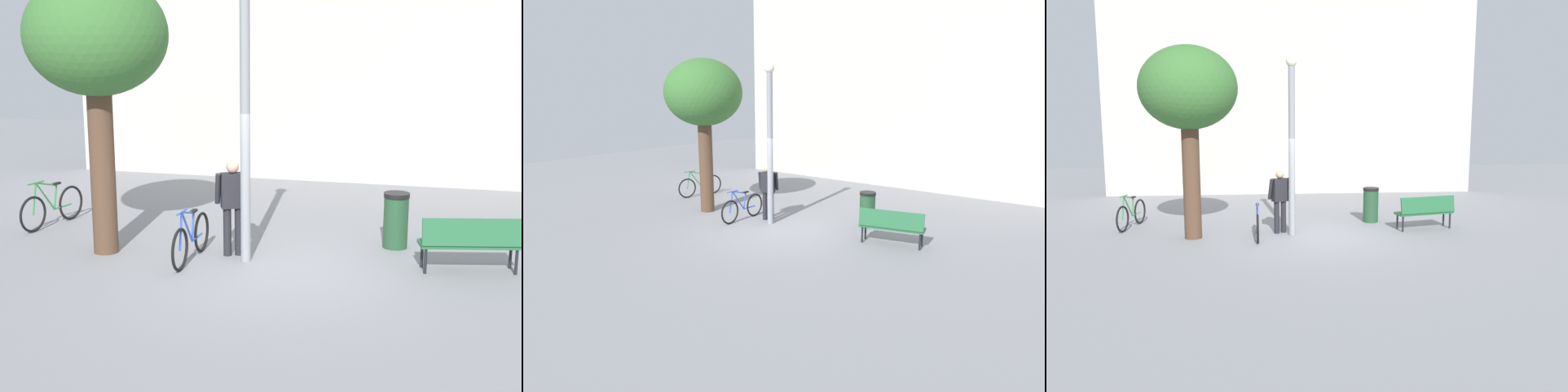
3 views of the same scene
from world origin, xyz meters
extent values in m
plane|color=gray|center=(0.00, 0.00, 0.00)|extent=(36.00, 36.00, 0.00)
cube|color=beige|center=(0.00, 8.40, 4.47)|extent=(14.26, 2.00, 8.95)
cylinder|color=gray|center=(-0.45, 0.38, 2.14)|extent=(0.17, 0.17, 4.29)
sphere|color=#F2EACC|center=(-0.45, 0.38, 4.41)|extent=(0.28, 0.28, 0.28)
cylinder|color=#232328|center=(-0.84, 0.60, 0.42)|extent=(0.14, 0.14, 0.85)
cylinder|color=#232328|center=(-0.66, 0.69, 0.42)|extent=(0.14, 0.14, 0.85)
cube|color=#232328|center=(-0.75, 0.65, 1.15)|extent=(0.46, 0.37, 0.60)
sphere|color=tan|center=(-0.75, 0.65, 1.56)|extent=(0.22, 0.22, 0.22)
cylinder|color=#232328|center=(-1.00, 0.58, 1.18)|extent=(0.18, 0.25, 0.55)
cylinder|color=#232328|center=(-0.55, 0.80, 1.18)|extent=(0.18, 0.25, 0.55)
cube|color=#236038|center=(3.18, 0.78, 0.45)|extent=(1.66, 0.78, 0.06)
cube|color=#236038|center=(3.23, 0.59, 0.70)|extent=(1.59, 0.47, 0.44)
cylinder|color=black|center=(2.45, 0.78, 0.21)|extent=(0.05, 0.05, 0.42)
cylinder|color=black|center=(3.85, 1.09, 0.21)|extent=(0.05, 0.05, 0.42)
cylinder|color=black|center=(2.52, 0.46, 0.21)|extent=(0.05, 0.05, 0.42)
cylinder|color=black|center=(3.92, 0.78, 0.21)|extent=(0.05, 0.05, 0.42)
cylinder|color=brown|center=(-2.97, 0.25, 1.46)|extent=(0.43, 0.43, 2.91)
ellipsoid|color=#386D2F|center=(-2.97, 0.25, 3.75)|extent=(2.39, 2.39, 2.03)
torus|color=black|center=(-1.33, -0.39, 0.36)|extent=(0.06, 0.71, 0.71)
torus|color=black|center=(-1.35, 0.71, 0.36)|extent=(0.06, 0.71, 0.71)
cylinder|color=blue|center=(-1.34, -0.03, 0.64)|extent=(0.04, 0.50, 0.64)
cylinder|color=blue|center=(-1.34, 0.02, 0.88)|extent=(0.04, 0.58, 0.18)
cylinder|color=blue|center=(-1.34, 0.26, 0.57)|extent=(0.04, 0.14, 0.48)
cylinder|color=blue|center=(-1.34, 0.46, 0.33)|extent=(0.04, 0.50, 0.04)
cylinder|color=blue|center=(-1.33, -0.33, 0.64)|extent=(0.04, 0.17, 0.63)
cube|color=black|center=(-1.34, 0.31, 0.83)|extent=(0.08, 0.20, 0.04)
cylinder|color=blue|center=(-1.34, -0.26, 0.95)|extent=(0.04, 0.44, 0.03)
torus|color=black|center=(-4.92, 1.10, 0.36)|extent=(0.19, 0.71, 0.71)
torus|color=black|center=(-4.71, 2.18, 0.36)|extent=(0.19, 0.71, 0.71)
cylinder|color=#338447|center=(-4.85, 1.46, 0.64)|extent=(0.13, 0.50, 0.64)
cylinder|color=#338447|center=(-4.84, 1.50, 0.88)|extent=(0.15, 0.58, 0.18)
cylinder|color=#338447|center=(-4.79, 1.74, 0.57)|extent=(0.06, 0.14, 0.48)
cylinder|color=#338447|center=(-4.75, 1.93, 0.33)|extent=(0.13, 0.50, 0.04)
cylinder|color=#338447|center=(-4.91, 1.16, 0.64)|extent=(0.07, 0.17, 0.63)
cube|color=black|center=(-4.78, 1.78, 0.83)|extent=(0.12, 0.21, 0.04)
cylinder|color=#338447|center=(-4.89, 1.22, 0.95)|extent=(0.11, 0.44, 0.03)
cylinder|color=#234C2D|center=(1.93, 1.83, 0.46)|extent=(0.44, 0.44, 0.92)
cylinder|color=black|center=(1.93, 1.83, 0.96)|extent=(0.46, 0.46, 0.08)
camera|label=1|loc=(2.81, -11.02, 3.78)|focal=50.41mm
camera|label=2|loc=(7.88, -9.76, 3.83)|focal=32.02mm
camera|label=3|loc=(-1.25, -12.90, 3.14)|focal=36.04mm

